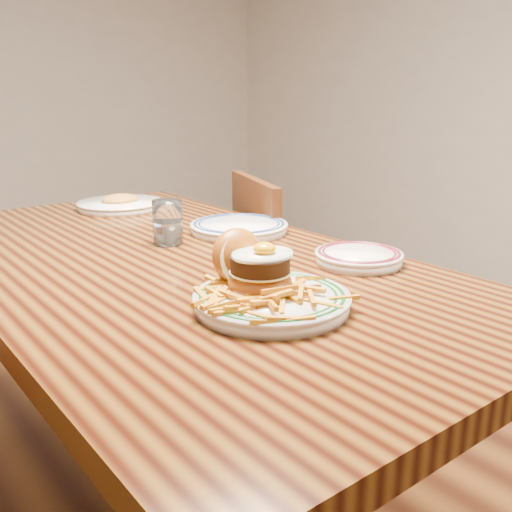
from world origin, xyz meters
TOP-DOWN VIEW (x-y plane):
  - table at (0.00, 0.00)m, footprint 0.85×1.60m
  - chair_right at (0.56, 0.22)m, footprint 0.51×0.51m
  - main_plate at (-0.02, -0.38)m, footprint 0.27×0.28m
  - side_plate at (0.30, -0.30)m, footprint 0.19×0.19m
  - rear_plate at (0.27, 0.09)m, footprint 0.26×0.26m
  - water_glass at (0.06, 0.10)m, footprint 0.07×0.07m
  - far_plate at (0.15, 0.58)m, footprint 0.27×0.27m

SIDE VIEW (x-z plane):
  - chair_right at x=0.56m, z-range 0.03..0.89m
  - table at x=0.00m, z-range 0.29..1.04m
  - rear_plate at x=0.27m, z-range 0.75..0.78m
  - far_plate at x=0.15m, z-range 0.74..0.79m
  - side_plate at x=0.30m, z-range 0.75..0.78m
  - main_plate at x=-0.02m, z-range 0.72..0.85m
  - water_glass at x=0.06m, z-range 0.74..0.85m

